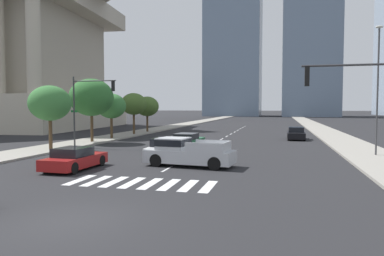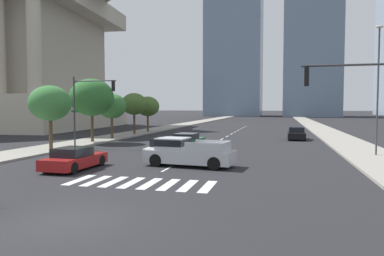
{
  "view_description": "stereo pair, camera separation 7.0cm",
  "coord_description": "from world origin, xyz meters",
  "px_view_note": "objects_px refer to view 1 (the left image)",
  "views": [
    {
      "loc": [
        6.15,
        -9.81,
        3.49
      ],
      "look_at": [
        0.0,
        15.73,
        2.0
      ],
      "focal_mm": 33.95,
      "sensor_mm": 36.0,
      "label": 1
    },
    {
      "loc": [
        6.22,
        -9.79,
        3.49
      ],
      "look_at": [
        0.0,
        15.73,
        2.0
      ],
      "focal_mm": 33.95,
      "sensor_mm": 36.0,
      "label": 2
    }
  ],
  "objects_px": {
    "street_tree_third": "(111,106)",
    "traffic_signal_near": "(367,95)",
    "street_lamp_east": "(378,82)",
    "street_tree_nearest": "(50,103)",
    "sedan_white_2": "(166,149)",
    "sedan_black_1": "(296,134)",
    "sedan_red_3": "(75,159)",
    "traffic_signal_far": "(89,99)",
    "street_tree_fourth": "(134,104)",
    "street_tree_fifth": "(147,106)",
    "street_tree_second": "(91,97)",
    "pickup_truck": "(186,152)",
    "sedan_green_0": "(187,142)"
  },
  "relations": [
    {
      "from": "traffic_signal_near",
      "to": "street_tree_fifth",
      "type": "xyz_separation_m",
      "value": [
        -21.6,
        30.32,
        -0.38
      ]
    },
    {
      "from": "pickup_truck",
      "to": "sedan_red_3",
      "type": "relative_size",
      "value": 1.28
    },
    {
      "from": "traffic_signal_near",
      "to": "street_tree_fifth",
      "type": "height_order",
      "value": "traffic_signal_near"
    },
    {
      "from": "street_lamp_east",
      "to": "street_tree_third",
      "type": "relative_size",
      "value": 1.85
    },
    {
      "from": "street_lamp_east",
      "to": "street_tree_third",
      "type": "xyz_separation_m",
      "value": [
        -24.52,
        8.73,
        -1.64
      ]
    },
    {
      "from": "sedan_white_2",
      "to": "traffic_signal_far",
      "type": "relative_size",
      "value": 0.78
    },
    {
      "from": "street_tree_nearest",
      "to": "street_tree_second",
      "type": "distance_m",
      "value": 6.66
    },
    {
      "from": "sedan_white_2",
      "to": "street_tree_fourth",
      "type": "distance_m",
      "value": 21.66
    },
    {
      "from": "sedan_white_2",
      "to": "pickup_truck",
      "type": "bearing_deg",
      "value": -146.6
    },
    {
      "from": "street_tree_third",
      "to": "street_tree_fourth",
      "type": "relative_size",
      "value": 0.94
    },
    {
      "from": "street_tree_third",
      "to": "traffic_signal_near",
      "type": "bearing_deg",
      "value": -41.69
    },
    {
      "from": "traffic_signal_near",
      "to": "sedan_green_0",
      "type": "bearing_deg",
      "value": -47.27
    },
    {
      "from": "sedan_black_1",
      "to": "street_tree_nearest",
      "type": "relative_size",
      "value": 0.85
    },
    {
      "from": "traffic_signal_near",
      "to": "street_tree_second",
      "type": "relative_size",
      "value": 0.91
    },
    {
      "from": "street_lamp_east",
      "to": "street_tree_nearest",
      "type": "height_order",
      "value": "street_lamp_east"
    },
    {
      "from": "sedan_black_1",
      "to": "street_tree_third",
      "type": "distance_m",
      "value": 20.4
    },
    {
      "from": "pickup_truck",
      "to": "street_tree_fourth",
      "type": "relative_size",
      "value": 1.06
    },
    {
      "from": "sedan_green_0",
      "to": "street_tree_third",
      "type": "xyz_separation_m",
      "value": [
        -10.32,
        7.03,
        3.02
      ]
    },
    {
      "from": "street_tree_fourth",
      "to": "street_tree_fifth",
      "type": "height_order",
      "value": "street_tree_fourth"
    },
    {
      "from": "sedan_black_1",
      "to": "street_tree_nearest",
      "type": "bearing_deg",
      "value": -51.2
    },
    {
      "from": "traffic_signal_far",
      "to": "street_tree_nearest",
      "type": "distance_m",
      "value": 3.42
    },
    {
      "from": "street_tree_fourth",
      "to": "street_tree_fifth",
      "type": "bearing_deg",
      "value": 90.0
    },
    {
      "from": "traffic_signal_near",
      "to": "street_lamp_east",
      "type": "relative_size",
      "value": 0.62
    },
    {
      "from": "sedan_black_1",
      "to": "traffic_signal_near",
      "type": "bearing_deg",
      "value": 5.41
    },
    {
      "from": "pickup_truck",
      "to": "street_tree_nearest",
      "type": "distance_m",
      "value": 13.69
    },
    {
      "from": "traffic_signal_near",
      "to": "street_tree_nearest",
      "type": "bearing_deg",
      "value": -21.07
    },
    {
      "from": "street_tree_third",
      "to": "street_tree_fifth",
      "type": "relative_size",
      "value": 1.0
    },
    {
      "from": "traffic_signal_far",
      "to": "street_tree_third",
      "type": "xyz_separation_m",
      "value": [
        -1.85,
        8.07,
        -0.61
      ]
    },
    {
      "from": "sedan_white_2",
      "to": "traffic_signal_near",
      "type": "distance_m",
      "value": 13.64
    },
    {
      "from": "traffic_signal_far",
      "to": "street_tree_fourth",
      "type": "bearing_deg",
      "value": 97.33
    },
    {
      "from": "sedan_red_3",
      "to": "street_tree_fourth",
      "type": "height_order",
      "value": "street_tree_fourth"
    },
    {
      "from": "sedan_red_3",
      "to": "traffic_signal_near",
      "type": "bearing_deg",
      "value": -91.93
    },
    {
      "from": "pickup_truck",
      "to": "street_lamp_east",
      "type": "relative_size",
      "value": 0.6
    },
    {
      "from": "street_tree_second",
      "to": "traffic_signal_near",
      "type": "bearing_deg",
      "value": -34.68
    },
    {
      "from": "street_tree_nearest",
      "to": "street_tree_third",
      "type": "height_order",
      "value": "street_tree_nearest"
    },
    {
      "from": "sedan_white_2",
      "to": "sedan_black_1",
      "type": "bearing_deg",
      "value": -30.71
    },
    {
      "from": "street_tree_nearest",
      "to": "street_tree_second",
      "type": "xyz_separation_m",
      "value": [
        0.0,
        6.63,
        0.64
      ]
    },
    {
      "from": "sedan_white_2",
      "to": "sedan_red_3",
      "type": "xyz_separation_m",
      "value": [
        -3.57,
        -5.78,
        -0.05
      ]
    },
    {
      "from": "street_tree_fifth",
      "to": "sedan_white_2",
      "type": "bearing_deg",
      "value": -66.56
    },
    {
      "from": "traffic_signal_far",
      "to": "street_tree_fifth",
      "type": "xyz_separation_m",
      "value": [
        -1.85,
        19.15,
        -0.62
      ]
    },
    {
      "from": "street_lamp_east",
      "to": "traffic_signal_near",
      "type": "bearing_deg",
      "value": -105.54
    },
    {
      "from": "sedan_green_0",
      "to": "street_tree_second",
      "type": "relative_size",
      "value": 0.79
    },
    {
      "from": "traffic_signal_far",
      "to": "sedan_black_1",
      "type": "bearing_deg",
      "value": 35.12
    },
    {
      "from": "sedan_white_2",
      "to": "street_tree_third",
      "type": "relative_size",
      "value": 0.97
    },
    {
      "from": "traffic_signal_far",
      "to": "street_tree_fifth",
      "type": "height_order",
      "value": "traffic_signal_far"
    },
    {
      "from": "pickup_truck",
      "to": "sedan_green_0",
      "type": "relative_size",
      "value": 1.12
    },
    {
      "from": "traffic_signal_near",
      "to": "street_tree_second",
      "type": "height_order",
      "value": "street_tree_second"
    },
    {
      "from": "street_tree_fourth",
      "to": "street_tree_third",
      "type": "bearing_deg",
      "value": -90.0
    },
    {
      "from": "sedan_red_3",
      "to": "street_tree_second",
      "type": "bearing_deg",
      "value": 27.08
    },
    {
      "from": "sedan_red_3",
      "to": "street_tree_fifth",
      "type": "xyz_separation_m",
      "value": [
        -6.66,
        29.39,
        3.05
      ]
    }
  ]
}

